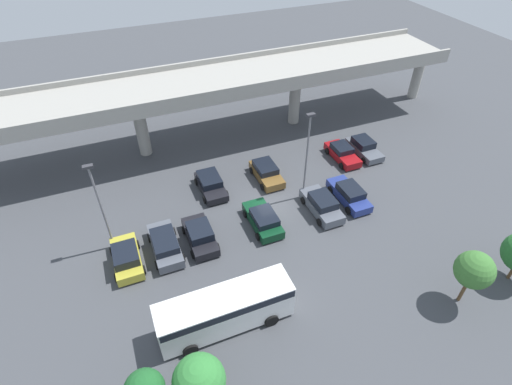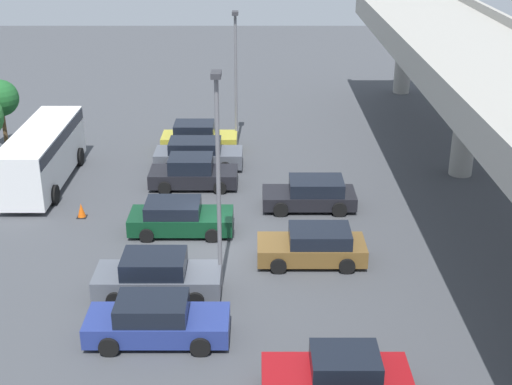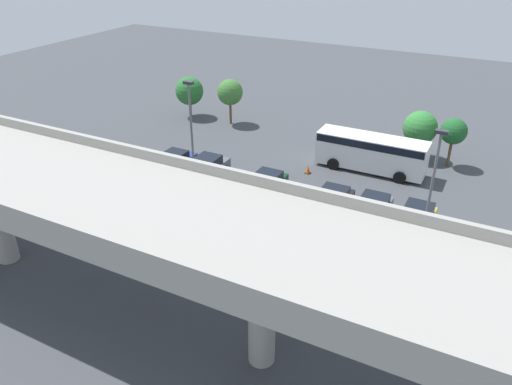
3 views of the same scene
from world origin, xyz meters
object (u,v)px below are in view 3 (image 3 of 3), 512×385
at_px(parked_car_4, 264,185).
at_px(parked_car_5, 189,212).
at_px(parked_car_9, 67,179).
at_px(traffic_cone, 308,170).
at_px(parked_car_3, 259,234).
at_px(tree_front_left, 454,132).
at_px(lamp_post_mid_lot, 191,130).
at_px(tree_front_centre, 420,128).
at_px(parked_car_7, 172,164).
at_px(parked_car_0, 416,220).
at_px(shuttle_bus, 371,151).
at_px(lamp_post_near_aisle, 432,184).
at_px(tree_front_right, 230,92).
at_px(parked_car_2, 332,202).
at_px(tree_front_far_right, 189,91).
at_px(parked_car_1, 371,211).
at_px(parked_car_6, 205,169).
at_px(parked_car_8, 94,186).

distance_m(parked_car_4, parked_car_5, 6.45).
height_order(parked_car_4, parked_car_9, parked_car_9).
bearing_deg(traffic_cone, parked_car_3, 95.79).
xyz_separation_m(parked_car_9, tree_front_left, (-25.27, -17.44, 2.36)).
relative_size(lamp_post_mid_lot, tree_front_centre, 2.02).
xyz_separation_m(parked_car_5, parked_car_7, (5.57, -5.76, 0.02)).
bearing_deg(parked_car_3, parked_car_0, -54.16).
height_order(shuttle_bus, lamp_post_near_aisle, lamp_post_near_aisle).
height_order(tree_front_left, tree_front_right, tree_front_right).
relative_size(parked_car_4, parked_car_7, 0.95).
bearing_deg(tree_front_right, tree_front_centre, 179.89).
xyz_separation_m(parked_car_2, tree_front_far_right, (19.95, -12.00, 1.98)).
bearing_deg(shuttle_bus, parked_car_9, -145.46).
height_order(lamp_post_near_aisle, tree_front_right, lamp_post_near_aisle).
height_order(parked_car_1, parked_car_5, parked_car_1).
distance_m(lamp_post_mid_lot, tree_front_centre, 19.55).
bearing_deg(parked_car_2, parked_car_0, 91.63).
height_order(parked_car_3, parked_car_4, parked_car_4).
bearing_deg(traffic_cone, parked_car_0, 153.40).
distance_m(parked_car_0, parked_car_4, 11.11).
bearing_deg(parked_car_1, parked_car_6, -92.17).
bearing_deg(parked_car_5, parked_car_7, 44.08).
xyz_separation_m(parked_car_0, parked_car_6, (16.50, -0.30, -0.00)).
bearing_deg(traffic_cone, parked_car_1, 142.84).
bearing_deg(tree_front_left, parked_car_1, 74.47).
relative_size(parked_car_6, tree_front_left, 1.15).
distance_m(parked_car_4, parked_car_6, 5.39).
distance_m(tree_front_centre, tree_front_right, 18.49).
bearing_deg(parked_car_8, tree_front_far_right, 10.64).
bearing_deg(parked_car_9, parked_car_3, -90.48).
relative_size(parked_car_4, shuttle_bus, 0.53).
bearing_deg(parked_car_9, tree_front_centre, -51.63).
distance_m(shuttle_bus, tree_front_left, 6.89).
bearing_deg(parked_car_1, tree_front_centre, 177.46).
bearing_deg(parked_car_7, traffic_cone, 115.96).
xyz_separation_m(lamp_post_near_aisle, tree_front_far_right, (26.47, -14.09, -1.93)).
bearing_deg(lamp_post_mid_lot, tree_front_centre, -134.02).
distance_m(parked_car_9, tree_front_far_right, 17.93).
bearing_deg(tree_front_right, traffic_cone, 147.77).
bearing_deg(tree_front_left, traffic_cone, 34.25).
bearing_deg(parked_car_4, parked_car_8, -62.25).
relative_size(parked_car_0, traffic_cone, 6.32).
bearing_deg(parked_car_4, parked_car_3, 23.63).
bearing_deg(tree_front_right, lamp_post_near_aisle, 146.77).
bearing_deg(parked_car_9, tree_front_right, -12.86).
bearing_deg(parked_car_0, lamp_post_mid_lot, -82.62).
bearing_deg(tree_front_far_right, parked_car_6, 128.57).
bearing_deg(lamp_post_mid_lot, tree_front_left, -140.13).
relative_size(lamp_post_near_aisle, tree_front_centre, 1.90).
height_order(parked_car_7, shuttle_bus, shuttle_bus).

